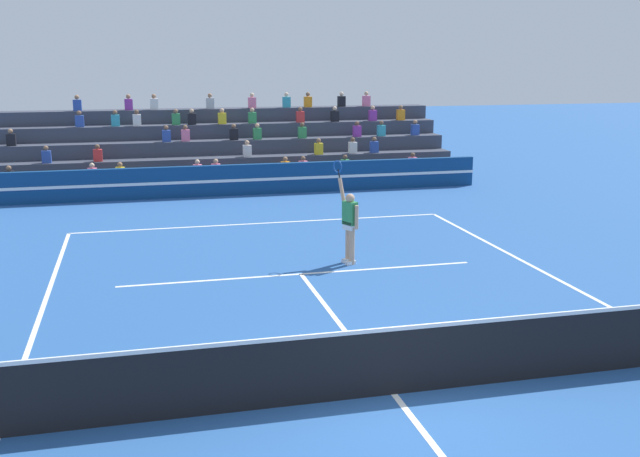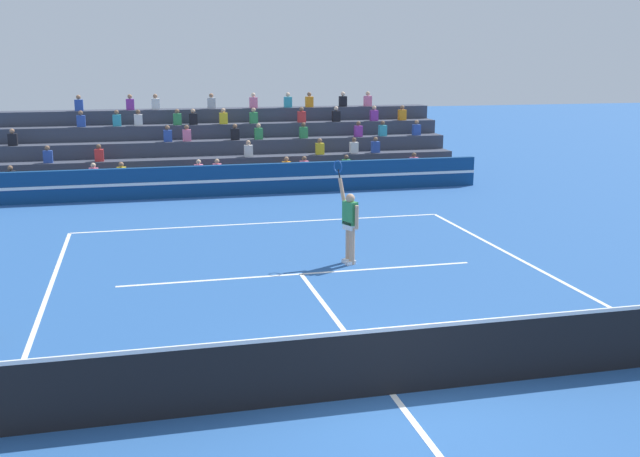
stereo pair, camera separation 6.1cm
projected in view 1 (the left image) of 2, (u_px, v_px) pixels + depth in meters
The scene contains 7 objects.
ground_plane at pixel (394, 394), 11.09m from camera, with size 120.00×120.00×0.00m, color #285699.
court_lines at pixel (394, 394), 11.09m from camera, with size 11.10×23.90×0.01m.
tennis_net at pixel (395, 360), 10.96m from camera, with size 12.00×0.10×1.10m.
sponsor_banner_wall at pixel (239, 180), 26.77m from camera, with size 18.00×0.26×1.10m.
bleacher_stand at pixel (226, 154), 30.26m from camera, with size 17.77×4.75×3.38m.
tennis_player at pixel (349, 223), 17.85m from camera, with size 0.45×0.87×2.50m.
tennis_ball at pixel (192, 363), 12.11m from camera, with size 0.07×0.07×0.07m, color #C6DB33.
Camera 1 is at (-3.51, -9.69, 4.90)m, focal length 42.00 mm.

